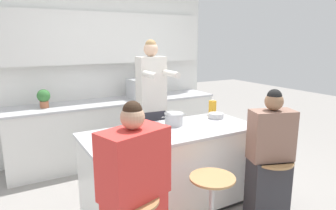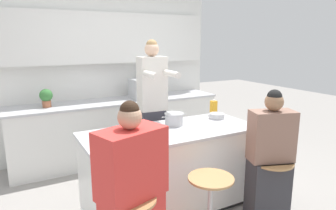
{
  "view_description": "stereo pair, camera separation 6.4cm",
  "coord_description": "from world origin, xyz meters",
  "px_view_note": "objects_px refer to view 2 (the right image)",
  "views": [
    {
      "loc": [
        -1.51,
        -2.58,
        1.8
      ],
      "look_at": [
        0.0,
        0.08,
        1.13
      ],
      "focal_mm": 32.0,
      "sensor_mm": 36.0,
      "label": 1
    },
    {
      "loc": [
        -1.45,
        -2.61,
        1.8
      ],
      "look_at": [
        0.0,
        0.08,
        1.13
      ],
      "focal_mm": 32.0,
      "sensor_mm": 36.0,
      "label": 2
    }
  ],
  "objects_px": {
    "bar_stool_center": "(210,206)",
    "microwave": "(148,88)",
    "person_seated_near": "(269,164)",
    "coffee_cup_near": "(157,131)",
    "cooking_pot": "(174,119)",
    "fruit_bowl": "(217,116)",
    "kitchen_island": "(171,169)",
    "bar_stool_rightmost": "(271,187)",
    "banana_bunch": "(103,140)",
    "potted_plant": "(46,97)",
    "person_wrapped_blanket": "(132,196)",
    "person_cooking": "(153,114)",
    "juice_carton": "(214,108)"
  },
  "relations": [
    {
      "from": "person_cooking",
      "to": "fruit_bowl",
      "type": "bearing_deg",
      "value": -33.46
    },
    {
      "from": "fruit_bowl",
      "to": "kitchen_island",
      "type": "bearing_deg",
      "value": -168.11
    },
    {
      "from": "bar_stool_center",
      "to": "microwave",
      "type": "bearing_deg",
      "value": 78.51
    },
    {
      "from": "kitchen_island",
      "to": "cooking_pot",
      "type": "relative_size",
      "value": 6.19
    },
    {
      "from": "potted_plant",
      "to": "coffee_cup_near",
      "type": "bearing_deg",
      "value": -65.34
    },
    {
      "from": "potted_plant",
      "to": "microwave",
      "type": "bearing_deg",
      "value": -1.8
    },
    {
      "from": "coffee_cup_near",
      "to": "bar_stool_center",
      "type": "bearing_deg",
      "value": -70.47
    },
    {
      "from": "cooking_pot",
      "to": "person_cooking",
      "type": "bearing_deg",
      "value": 93.0
    },
    {
      "from": "bar_stool_rightmost",
      "to": "cooking_pot",
      "type": "height_order",
      "value": "cooking_pot"
    },
    {
      "from": "fruit_bowl",
      "to": "person_wrapped_blanket",
      "type": "bearing_deg",
      "value": -150.1
    },
    {
      "from": "juice_carton",
      "to": "coffee_cup_near",
      "type": "bearing_deg",
      "value": -157.61
    },
    {
      "from": "bar_stool_rightmost",
      "to": "potted_plant",
      "type": "relative_size",
      "value": 2.6
    },
    {
      "from": "juice_carton",
      "to": "person_seated_near",
      "type": "bearing_deg",
      "value": -92.06
    },
    {
      "from": "bar_stool_rightmost",
      "to": "person_cooking",
      "type": "xyz_separation_m",
      "value": [
        -0.66,
        1.32,
        0.54
      ]
    },
    {
      "from": "fruit_bowl",
      "to": "microwave",
      "type": "relative_size",
      "value": 0.33
    },
    {
      "from": "kitchen_island",
      "to": "bar_stool_center",
      "type": "xyz_separation_m",
      "value": [
        0.0,
        -0.7,
        -0.08
      ]
    },
    {
      "from": "person_seated_near",
      "to": "bar_stool_rightmost",
      "type": "bearing_deg",
      "value": -57.84
    },
    {
      "from": "banana_bunch",
      "to": "person_seated_near",
      "type": "bearing_deg",
      "value": -22.59
    },
    {
      "from": "person_cooking",
      "to": "fruit_bowl",
      "type": "distance_m",
      "value": 0.78
    },
    {
      "from": "bar_stool_center",
      "to": "person_seated_near",
      "type": "distance_m",
      "value": 0.77
    },
    {
      "from": "fruit_bowl",
      "to": "banana_bunch",
      "type": "bearing_deg",
      "value": -172.14
    },
    {
      "from": "bar_stool_center",
      "to": "cooking_pot",
      "type": "relative_size",
      "value": 2.16
    },
    {
      "from": "banana_bunch",
      "to": "juice_carton",
      "type": "height_order",
      "value": "juice_carton"
    },
    {
      "from": "person_cooking",
      "to": "cooking_pot",
      "type": "relative_size",
      "value": 6.03
    },
    {
      "from": "person_seated_near",
      "to": "coffee_cup_near",
      "type": "bearing_deg",
      "value": 168.66
    },
    {
      "from": "kitchen_island",
      "to": "coffee_cup_near",
      "type": "xyz_separation_m",
      "value": [
        -0.21,
        -0.1,
        0.48
      ]
    },
    {
      "from": "cooking_pot",
      "to": "fruit_bowl",
      "type": "height_order",
      "value": "cooking_pot"
    },
    {
      "from": "coffee_cup_near",
      "to": "juice_carton",
      "type": "xyz_separation_m",
      "value": [
        0.98,
        0.4,
        0.05
      ]
    },
    {
      "from": "kitchen_island",
      "to": "person_seated_near",
      "type": "height_order",
      "value": "person_seated_near"
    },
    {
      "from": "fruit_bowl",
      "to": "person_cooking",
      "type": "bearing_deg",
      "value": 141.91
    },
    {
      "from": "cooking_pot",
      "to": "microwave",
      "type": "relative_size",
      "value": 0.56
    },
    {
      "from": "bar_stool_rightmost",
      "to": "cooking_pot",
      "type": "relative_size",
      "value": 2.16
    },
    {
      "from": "person_cooking",
      "to": "coffee_cup_near",
      "type": "relative_size",
      "value": 15.61
    },
    {
      "from": "bar_stool_rightmost",
      "to": "microwave",
      "type": "distance_m",
      "value": 2.42
    },
    {
      "from": "bar_stool_rightmost",
      "to": "cooking_pot",
      "type": "xyz_separation_m",
      "value": [
        -0.63,
        0.84,
        0.58
      ]
    },
    {
      "from": "banana_bunch",
      "to": "potted_plant",
      "type": "height_order",
      "value": "potted_plant"
    },
    {
      "from": "fruit_bowl",
      "to": "potted_plant",
      "type": "height_order",
      "value": "potted_plant"
    },
    {
      "from": "person_wrapped_blanket",
      "to": "fruit_bowl",
      "type": "distance_m",
      "value": 1.65
    },
    {
      "from": "person_seated_near",
      "to": "cooking_pot",
      "type": "distance_m",
      "value": 1.08
    },
    {
      "from": "kitchen_island",
      "to": "bar_stool_center",
      "type": "relative_size",
      "value": 2.87
    },
    {
      "from": "person_wrapped_blanket",
      "to": "banana_bunch",
      "type": "bearing_deg",
      "value": 75.51
    },
    {
      "from": "bar_stool_center",
      "to": "person_cooking",
      "type": "bearing_deg",
      "value": 86.38
    },
    {
      "from": "person_cooking",
      "to": "person_seated_near",
      "type": "relative_size",
      "value": 1.34
    },
    {
      "from": "bar_stool_rightmost",
      "to": "person_wrapped_blanket",
      "type": "height_order",
      "value": "person_wrapped_blanket"
    },
    {
      "from": "bar_stool_center",
      "to": "person_seated_near",
      "type": "height_order",
      "value": "person_seated_near"
    },
    {
      "from": "potted_plant",
      "to": "person_wrapped_blanket",
      "type": "bearing_deg",
      "value": -82.51
    },
    {
      "from": "person_wrapped_blanket",
      "to": "potted_plant",
      "type": "distance_m",
      "value": 2.37
    },
    {
      "from": "bar_stool_center",
      "to": "microwave",
      "type": "relative_size",
      "value": 1.21
    },
    {
      "from": "person_seated_near",
      "to": "banana_bunch",
      "type": "distance_m",
      "value": 1.62
    },
    {
      "from": "person_cooking",
      "to": "banana_bunch",
      "type": "height_order",
      "value": "person_cooking"
    }
  ]
}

